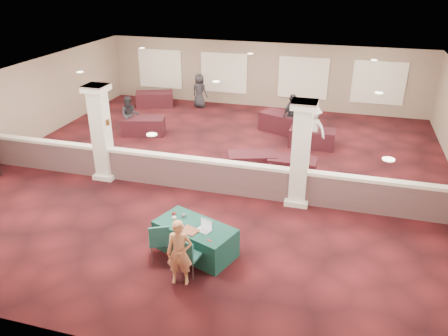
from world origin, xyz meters
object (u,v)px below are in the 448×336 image
(near_table, at_px, (195,239))
(attendee_b, at_px, (313,128))
(woman, at_px, (180,253))
(far_table_front_right, at_px, (292,167))
(far_table_front_left, at_px, (143,126))
(far_table_back_center, at_px, (283,123))
(conf_chair_main, at_px, (188,253))
(far_table_back_left, at_px, (155,99))
(attendee_c, at_px, (291,114))
(conf_chair_side, at_px, (159,239))
(far_table_back_right, at_px, (312,138))
(attendee_a, at_px, (130,115))
(attendee_d, at_px, (199,91))
(far_table_front_center, at_px, (252,162))

(near_table, relative_size, attendee_b, 1.18)
(woman, bearing_deg, far_table_front_right, 64.02)
(far_table_front_left, distance_m, far_table_back_center, 6.02)
(conf_chair_main, xyz_separation_m, far_table_back_left, (-6.24, 12.11, -0.22))
(far_table_back_center, xyz_separation_m, attendee_c, (0.34, -0.20, 0.47))
(near_table, relative_size, far_table_front_left, 1.14)
(conf_chair_side, xyz_separation_m, far_table_back_right, (2.87, 8.46, -0.24))
(conf_chair_main, bearing_deg, far_table_front_right, 87.78)
(attendee_a, bearing_deg, attendee_d, 44.32)
(conf_chair_main, bearing_deg, attendee_a, 137.40)
(far_table_front_center, xyz_separation_m, far_table_back_left, (-6.45, 6.20, 0.03))
(conf_chair_side, relative_size, far_table_front_right, 0.63)
(attendee_a, bearing_deg, far_table_back_right, -20.90)
(far_table_front_right, height_order, far_table_back_right, far_table_back_right)
(near_table, relative_size, woman, 1.26)
(woman, bearing_deg, conf_chair_main, 67.45)
(woman, relative_size, far_table_back_right, 0.91)
(conf_chair_main, distance_m, far_table_back_right, 9.04)
(attendee_b, bearing_deg, far_table_back_left, -176.73)
(far_table_back_center, height_order, far_table_back_right, far_table_back_center)
(far_table_front_center, xyz_separation_m, attendee_d, (-4.19, 6.70, 0.51))
(conf_chair_main, height_order, attendee_c, attendee_c)
(near_table, bearing_deg, attendee_c, 103.42)
(far_table_back_right, bearing_deg, attendee_b, -86.69)
(far_table_front_right, distance_m, attendee_d, 8.74)
(near_table, xyz_separation_m, attendee_c, (1.12, 9.13, 0.48))
(near_table, distance_m, attendee_b, 8.04)
(near_table, height_order, far_table_back_left, near_table)
(near_table, relative_size, far_table_back_right, 1.14)
(attendee_d, bearing_deg, conf_chair_side, 119.74)
(attendee_a, bearing_deg, far_table_back_center, -7.61)
(far_table_back_left, height_order, attendee_d, attendee_d)
(near_table, height_order, attendee_d, attendee_d)
(far_table_back_right, xyz_separation_m, attendee_b, (0.01, -0.20, 0.50))
(far_table_back_center, bearing_deg, near_table, -94.78)
(attendee_a, xyz_separation_m, attendee_d, (1.62, 4.40, 0.03))
(far_table_front_right, xyz_separation_m, attendee_d, (-5.59, 6.70, 0.51))
(far_table_front_center, bearing_deg, attendee_d, 122.02)
(far_table_front_right, bearing_deg, far_table_back_left, 141.71)
(near_table, xyz_separation_m, far_table_back_right, (2.14, 7.93, -0.03))
(far_table_back_center, bearing_deg, far_table_front_left, -161.22)
(far_table_front_center, relative_size, far_table_front_right, 1.03)
(far_table_front_left, bearing_deg, near_table, -56.38)
(woman, distance_m, attendee_a, 10.16)
(far_table_front_left, bearing_deg, far_table_front_center, -24.25)
(conf_chair_main, height_order, far_table_front_right, conf_chair_main)
(far_table_front_left, bearing_deg, attendee_b, 2.68)
(far_table_back_right, height_order, attendee_d, attendee_d)
(near_table, bearing_deg, conf_chair_main, -61.52)
(far_table_back_center, bearing_deg, far_table_front_center, -95.85)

